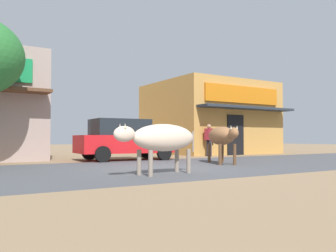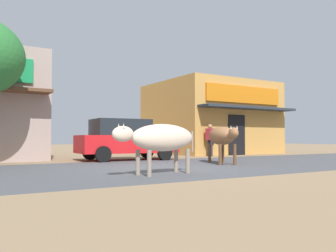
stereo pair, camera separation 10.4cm
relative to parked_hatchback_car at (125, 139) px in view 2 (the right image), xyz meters
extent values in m
plane|color=#987A58|center=(-0.45, -3.85, -0.84)|extent=(80.00, 80.00, 0.00)
cube|color=#4F5155|center=(-0.45, -3.85, -0.84)|extent=(72.00, 6.76, 0.00)
cube|color=#C48D45|center=(7.27, 3.82, 1.20)|extent=(6.34, 5.86, 4.09)
cube|color=orange|center=(7.27, 0.82, 2.35)|extent=(5.07, 0.10, 0.90)
cube|color=#262D38|center=(7.27, 0.43, 1.61)|extent=(6.08, 0.90, 0.12)
cube|color=black|center=(6.75, 0.85, 0.21)|extent=(1.10, 0.06, 2.10)
cube|color=red|center=(0.09, 0.00, -0.19)|extent=(4.02, 1.93, 0.70)
cube|color=#1E2328|center=(-0.20, 0.01, 0.48)|extent=(2.25, 1.69, 0.64)
cylinder|color=black|center=(1.41, 0.78, -0.54)|extent=(0.61, 0.21, 0.60)
cylinder|color=black|center=(1.32, -0.93, -0.54)|extent=(0.61, 0.21, 0.60)
cylinder|color=black|center=(-1.14, 0.92, -0.54)|extent=(0.61, 0.21, 0.60)
cylinder|color=black|center=(-1.23, -0.79, -0.54)|extent=(0.61, 0.21, 0.60)
ellipsoid|color=beige|center=(-1.53, -5.67, 0.06)|extent=(2.00, 0.96, 0.68)
ellipsoid|color=beige|center=(-2.72, -5.89, 0.15)|extent=(0.60, 0.38, 0.36)
cone|color=beige|center=(-2.75, -6.00, 0.33)|extent=(0.06, 0.06, 0.12)
cone|color=beige|center=(-2.79, -5.80, 0.33)|extent=(0.06, 0.06, 0.12)
cylinder|color=gray|center=(-2.10, -6.00, -0.53)|extent=(0.11, 0.11, 0.62)
cylinder|color=gray|center=(-2.18, -5.57, -0.53)|extent=(0.11, 0.11, 0.62)
cylinder|color=gray|center=(-0.88, -5.78, -0.53)|extent=(0.11, 0.11, 0.62)
cylinder|color=gray|center=(-0.95, -5.35, -0.53)|extent=(0.11, 0.11, 0.62)
cylinder|color=gray|center=(-0.53, -5.49, -0.04)|extent=(0.05, 0.05, 0.54)
ellipsoid|color=#99663E|center=(2.06, -3.57, 0.13)|extent=(1.42, 2.13, 0.64)
ellipsoid|color=#99663E|center=(1.59, -4.73, 0.21)|extent=(0.47, 0.62, 0.36)
cone|color=beige|center=(1.66, -4.81, 0.39)|extent=(0.06, 0.06, 0.12)
cone|color=beige|center=(1.48, -4.74, 0.39)|extent=(0.06, 0.06, 0.12)
cylinder|color=brown|center=(2.05, -4.27, -0.49)|extent=(0.11, 0.11, 0.70)
cylinder|color=brown|center=(1.58, -4.08, -0.49)|extent=(0.11, 0.11, 0.70)
cylinder|color=brown|center=(2.54, -3.06, -0.49)|extent=(0.11, 0.11, 0.70)
cylinder|color=brown|center=(2.08, -2.87, -0.49)|extent=(0.11, 0.11, 0.70)
cylinder|color=brown|center=(2.46, -2.59, 0.03)|extent=(0.05, 0.05, 0.51)
cylinder|color=#262633|center=(4.79, 0.68, -0.45)|extent=(0.14, 0.14, 0.79)
cylinder|color=#262633|center=(4.79, 0.50, -0.45)|extent=(0.14, 0.14, 0.79)
cube|color=maroon|center=(4.79, 0.59, 0.23)|extent=(0.45, 0.35, 0.56)
sphere|color=tan|center=(4.79, 0.59, 0.62)|extent=(0.21, 0.21, 0.21)
cylinder|color=maroon|center=(4.79, 0.85, 0.26)|extent=(0.09, 0.09, 0.51)
cylinder|color=maroon|center=(4.79, 0.33, 0.26)|extent=(0.09, 0.09, 0.51)
camera|label=1|loc=(-6.15, -13.32, 0.06)|focal=38.57mm
camera|label=2|loc=(-6.06, -13.38, 0.06)|focal=38.57mm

